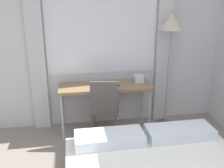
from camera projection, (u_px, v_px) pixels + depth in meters
The scene contains 6 objects.
wall_back_with_window at pixel (103, 40), 3.98m from camera, with size 4.72×0.13×2.70m.
desk at pixel (105, 89), 3.91m from camera, with size 1.37×0.47×0.74m.
desk_chair at pixel (104, 106), 3.76m from camera, with size 0.47×0.47×0.91m.
standing_lamp at pixel (171, 31), 3.78m from camera, with size 0.35×0.35×1.77m.
telephone at pixel (139, 79), 4.00m from camera, with size 0.15×0.14×0.12m.
book at pixel (109, 84), 3.87m from camera, with size 0.28×0.23×0.02m.
Camera 1 is at (-0.53, -1.08, 2.04)m, focal length 42.00 mm.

